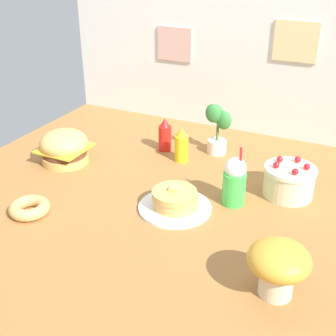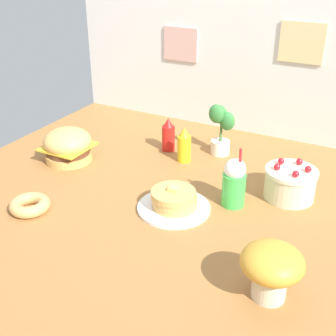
{
  "view_description": "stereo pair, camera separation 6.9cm",
  "coord_description": "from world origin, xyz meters",
  "px_view_note": "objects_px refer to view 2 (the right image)",
  "views": [
    {
      "loc": [
        0.82,
        -1.57,
        1.07
      ],
      "look_at": [
        0.04,
        0.06,
        0.14
      ],
      "focal_mm": 47.79,
      "sensor_mm": 36.0,
      "label": 1
    },
    {
      "loc": [
        0.89,
        -1.54,
        1.07
      ],
      "look_at": [
        0.04,
        0.06,
        0.14
      ],
      "focal_mm": 47.79,
      "sensor_mm": 36.0,
      "label": 2
    }
  ],
  "objects_px": {
    "pancake_stack": "(174,201)",
    "ketchup_bottle": "(168,135)",
    "burger": "(68,146)",
    "donut_pink_glaze": "(30,205)",
    "cream_soda_cup": "(234,183)",
    "layer_cake": "(290,183)",
    "mustard_bottle": "(184,146)",
    "mushroom_stool": "(272,267)",
    "potted_plant": "(221,128)"
  },
  "relations": [
    {
      "from": "burger",
      "to": "cream_soda_cup",
      "type": "relative_size",
      "value": 0.88
    },
    {
      "from": "ketchup_bottle",
      "to": "donut_pink_glaze",
      "type": "height_order",
      "value": "ketchup_bottle"
    },
    {
      "from": "mushroom_stool",
      "to": "potted_plant",
      "type": "bearing_deg",
      "value": 120.44
    },
    {
      "from": "donut_pink_glaze",
      "to": "mustard_bottle",
      "type": "bearing_deg",
      "value": 63.42
    },
    {
      "from": "potted_plant",
      "to": "cream_soda_cup",
      "type": "bearing_deg",
      "value": -61.56
    },
    {
      "from": "cream_soda_cup",
      "to": "potted_plant",
      "type": "relative_size",
      "value": 0.98
    },
    {
      "from": "pancake_stack",
      "to": "cream_soda_cup",
      "type": "height_order",
      "value": "cream_soda_cup"
    },
    {
      "from": "cream_soda_cup",
      "to": "burger",
      "type": "bearing_deg",
      "value": 179.32
    },
    {
      "from": "donut_pink_glaze",
      "to": "pancake_stack",
      "type": "bearing_deg",
      "value": 28.83
    },
    {
      "from": "mustard_bottle",
      "to": "mushroom_stool",
      "type": "distance_m",
      "value": 1.06
    },
    {
      "from": "pancake_stack",
      "to": "burger",
      "type": "bearing_deg",
      "value": 166.75
    },
    {
      "from": "ketchup_bottle",
      "to": "donut_pink_glaze",
      "type": "bearing_deg",
      "value": -105.93
    },
    {
      "from": "donut_pink_glaze",
      "to": "potted_plant",
      "type": "bearing_deg",
      "value": 61.22
    },
    {
      "from": "pancake_stack",
      "to": "ketchup_bottle",
      "type": "relative_size",
      "value": 1.7
    },
    {
      "from": "ketchup_bottle",
      "to": "mustard_bottle",
      "type": "distance_m",
      "value": 0.16
    },
    {
      "from": "pancake_stack",
      "to": "mustard_bottle",
      "type": "xyz_separation_m",
      "value": [
        -0.18,
        0.46,
        0.05
      ]
    },
    {
      "from": "ketchup_bottle",
      "to": "potted_plant",
      "type": "distance_m",
      "value": 0.3
    },
    {
      "from": "layer_cake",
      "to": "pancake_stack",
      "type": "bearing_deg",
      "value": -141.05
    },
    {
      "from": "layer_cake",
      "to": "mustard_bottle",
      "type": "xyz_separation_m",
      "value": [
        -0.6,
        0.12,
        0.01
      ]
    },
    {
      "from": "layer_cake",
      "to": "donut_pink_glaze",
      "type": "relative_size",
      "value": 1.34
    },
    {
      "from": "ketchup_bottle",
      "to": "cream_soda_cup",
      "type": "xyz_separation_m",
      "value": [
        0.53,
        -0.38,
        0.02
      ]
    },
    {
      "from": "pancake_stack",
      "to": "layer_cake",
      "type": "bearing_deg",
      "value": 38.95
    },
    {
      "from": "layer_cake",
      "to": "mushroom_stool",
      "type": "distance_m",
      "value": 0.69
    },
    {
      "from": "pancake_stack",
      "to": "layer_cake",
      "type": "height_order",
      "value": "layer_cake"
    },
    {
      "from": "pancake_stack",
      "to": "cream_soda_cup",
      "type": "distance_m",
      "value": 0.28
    },
    {
      "from": "burger",
      "to": "donut_pink_glaze",
      "type": "height_order",
      "value": "burger"
    },
    {
      "from": "mustard_bottle",
      "to": "mushroom_stool",
      "type": "xyz_separation_m",
      "value": [
        0.7,
        -0.79,
        0.04
      ]
    },
    {
      "from": "layer_cake",
      "to": "mushroom_stool",
      "type": "height_order",
      "value": "mushroom_stool"
    },
    {
      "from": "potted_plant",
      "to": "mushroom_stool",
      "type": "height_order",
      "value": "potted_plant"
    },
    {
      "from": "cream_soda_cup",
      "to": "donut_pink_glaze",
      "type": "height_order",
      "value": "cream_soda_cup"
    },
    {
      "from": "donut_pink_glaze",
      "to": "burger",
      "type": "bearing_deg",
      "value": 109.67
    },
    {
      "from": "burger",
      "to": "donut_pink_glaze",
      "type": "relative_size",
      "value": 1.43
    },
    {
      "from": "potted_plant",
      "to": "mushroom_stool",
      "type": "distance_m",
      "value": 1.12
    },
    {
      "from": "potted_plant",
      "to": "mushroom_stool",
      "type": "xyz_separation_m",
      "value": [
        0.57,
        -0.97,
        -0.03
      ]
    },
    {
      "from": "mushroom_stool",
      "to": "donut_pink_glaze",
      "type": "bearing_deg",
      "value": 178.52
    },
    {
      "from": "pancake_stack",
      "to": "potted_plant",
      "type": "bearing_deg",
      "value": 93.71
    },
    {
      "from": "burger",
      "to": "mushroom_stool",
      "type": "height_order",
      "value": "mushroom_stool"
    },
    {
      "from": "mustard_bottle",
      "to": "potted_plant",
      "type": "relative_size",
      "value": 0.66
    },
    {
      "from": "layer_cake",
      "to": "mustard_bottle",
      "type": "relative_size",
      "value": 1.25
    },
    {
      "from": "pancake_stack",
      "to": "mushroom_stool",
      "type": "relative_size",
      "value": 1.55
    },
    {
      "from": "ketchup_bottle",
      "to": "donut_pink_glaze",
      "type": "xyz_separation_m",
      "value": [
        -0.24,
        -0.85,
        -0.06
      ]
    },
    {
      "from": "layer_cake",
      "to": "cream_soda_cup",
      "type": "height_order",
      "value": "cream_soda_cup"
    },
    {
      "from": "pancake_stack",
      "to": "layer_cake",
      "type": "relative_size",
      "value": 1.36
    },
    {
      "from": "layer_cake",
      "to": "ketchup_bottle",
      "type": "distance_m",
      "value": 0.76
    },
    {
      "from": "pancake_stack",
      "to": "layer_cake",
      "type": "xyz_separation_m",
      "value": [
        0.42,
        0.34,
        0.03
      ]
    },
    {
      "from": "layer_cake",
      "to": "ketchup_bottle",
      "type": "relative_size",
      "value": 1.25
    },
    {
      "from": "layer_cake",
      "to": "mustard_bottle",
      "type": "bearing_deg",
      "value": 169.03
    },
    {
      "from": "pancake_stack",
      "to": "mushroom_stool",
      "type": "height_order",
      "value": "mushroom_stool"
    },
    {
      "from": "pancake_stack",
      "to": "donut_pink_glaze",
      "type": "height_order",
      "value": "pancake_stack"
    },
    {
      "from": "ketchup_bottle",
      "to": "mushroom_stool",
      "type": "distance_m",
      "value": 1.22
    }
  ]
}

